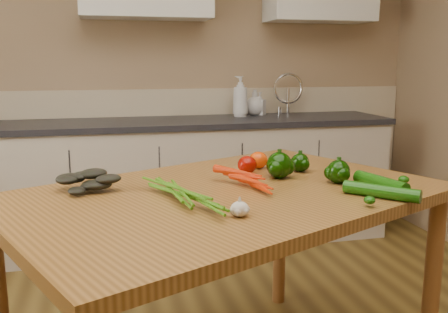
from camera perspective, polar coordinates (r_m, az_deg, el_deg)
name	(u,v)px	position (r m, az deg, el deg)	size (l,w,h in m)	color
room	(244,82)	(1.53, 2.33, 8.46)	(4.04, 5.04, 2.64)	brown
counter_run	(196,180)	(3.65, -3.27, -2.66)	(2.84, 0.64, 1.14)	#B9AC9A
table	(227,215)	(1.87, 0.32, -6.71)	(1.85, 1.57, 0.84)	#915F2A
soap_bottle_a	(240,96)	(3.74, 1.89, 6.88)	(0.12, 0.12, 0.30)	silver
soap_bottle_b	(260,104)	(3.85, 4.10, 6.05)	(0.08, 0.08, 0.17)	silver
soap_bottle_c	(255,102)	(3.85, 3.53, 6.19)	(0.15, 0.15, 0.19)	silver
carrot_bunch	(228,181)	(1.83, 0.41, -2.82)	(0.29, 0.22, 0.08)	red
leafy_greens	(85,176)	(1.90, -15.64, -2.15)	(0.22, 0.20, 0.11)	black
garlic_bulb	(240,209)	(1.54, 1.81, -6.02)	(0.06, 0.06, 0.05)	beige
pepper_a	(279,165)	(2.04, 6.33, -1.01)	(0.11, 0.11, 0.11)	black
pepper_b	(300,163)	(2.18, 8.68, -0.69)	(0.08, 0.08, 0.08)	black
pepper_c	(339,172)	(2.00, 12.96, -1.71)	(0.09, 0.09, 0.09)	black
tomato_a	(247,165)	(2.12, 2.66, -0.94)	(0.08, 0.08, 0.08)	#8F0A02
tomato_b	(258,160)	(2.22, 3.93, -0.41)	(0.08, 0.08, 0.08)	#DF3D05
tomato_c	(276,160)	(2.26, 6.01, -0.45)	(0.06, 0.06, 0.06)	#DF3D05
zucchini_a	(381,183)	(1.94, 17.45, -2.90)	(0.05, 0.05, 0.24)	#104307
zucchini_b	(381,191)	(1.83, 17.53, -3.83)	(0.05, 0.05, 0.26)	#104307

